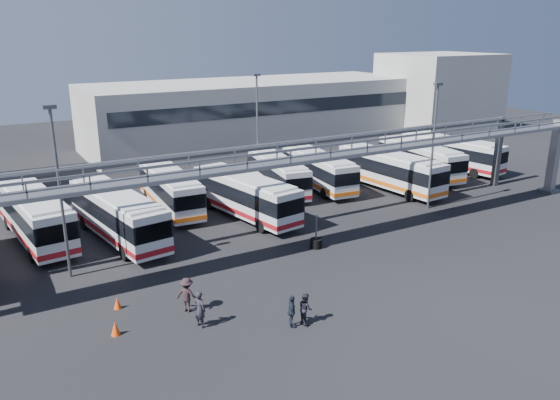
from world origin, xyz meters
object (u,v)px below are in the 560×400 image
bus_8 (420,158)px  pedestrian_d (292,311)px  light_pole_back (257,122)px  pedestrian_b (305,308)px  bus_7 (390,169)px  bus_4 (245,194)px  bus_2 (118,214)px  bus_6 (318,169)px  cone_right (117,303)px  light_pole_mid (433,140)px  light_pole_left (59,184)px  cone_left (115,328)px  bus_3 (170,188)px  bus_1 (35,214)px  bus_9 (451,152)px  tire_stack (316,242)px  bus_5 (278,173)px  pedestrian_a (200,309)px  pedestrian_c (187,295)px

bus_8 → pedestrian_d: 32.21m
light_pole_back → pedestrian_b: size_ratio=6.30×
bus_7 → bus_4: bearing=176.8°
bus_2 → bus_6: size_ratio=1.07×
pedestrian_b → cone_right: bearing=61.0°
bus_2 → light_pole_mid: bearing=-21.5°
bus_8 → pedestrian_b: (-25.45, -18.68, -1.01)m
light_pole_left → pedestrian_d: (8.48, -11.55, -4.88)m
cone_left → light_pole_left: bearing=95.2°
bus_3 → bus_1: bearing=-166.2°
bus_1 → bus_9: (40.37, 0.14, -0.07)m
tire_stack → light_pole_mid: bearing=11.3°
pedestrian_b → bus_5: bearing=-16.9°
bus_1 → bus_2: (5.00, -2.72, -0.02)m
bus_7 → bus_8: (5.83, 2.23, -0.09)m
light_pole_mid → bus_4: size_ratio=0.90×
cone_left → tire_stack: tire_stack is taller
light_pole_mid → bus_8: size_ratio=0.92×
bus_2 → bus_8: 30.73m
bus_1 → tire_stack: bus_1 is taller
bus_7 → bus_9: (10.58, 2.56, -0.04)m
light_pole_mid → pedestrian_d: light_pole_mid is taller
pedestrian_d → cone_left: pedestrian_d is taller
bus_3 → cone_left: size_ratio=15.24×
bus_1 → pedestrian_d: size_ratio=6.93×
bus_3 → bus_6: 14.05m
bus_3 → cone_left: 19.38m
cone_left → bus_8: bearing=23.9°
light_pole_left → pedestrian_a: light_pole_left is taller
bus_9 → tire_stack: 26.65m
bus_9 → pedestrian_c: 37.94m
pedestrian_b → cone_right: (-7.81, 6.21, -0.49)m
light_pole_left → bus_5: size_ratio=0.96×
bus_2 → pedestrian_b: size_ratio=7.22×
light_pole_left → pedestrian_d: light_pole_left is taller
bus_4 → bus_5: 7.60m
light_pole_mid → bus_1: bearing=164.0°
pedestrian_c → cone_left: (-3.87, -0.49, -0.58)m
bus_2 → bus_8: size_ratio=1.06×
pedestrian_b → pedestrian_c: bearing=58.2°
light_pole_back → pedestrian_d: 28.45m
pedestrian_a → pedestrian_b: bearing=-134.9°
bus_2 → light_pole_back: bearing=22.3°
bus_3 → bus_4: 6.53m
bus_1 → pedestrian_d: bearing=-70.0°
bus_3 → cone_right: bus_3 is taller
pedestrian_d → tire_stack: (6.75, 8.00, -0.46)m
bus_2 → tire_stack: 13.87m
tire_stack → light_pole_left: bearing=166.9°
light_pole_back → bus_5: size_ratio=0.96×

